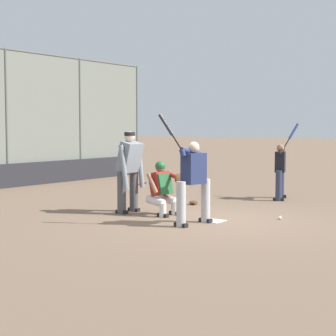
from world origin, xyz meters
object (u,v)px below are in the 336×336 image
(batter_at_plate, at_px, (193,180))
(fielding_glove_on_dirt, at_px, (194,203))
(umpire_home, at_px, (129,169))
(spare_bat_near_backstop, at_px, (137,184))
(batter_on_deck, at_px, (280,169))
(catcher_behind_plate, at_px, (163,187))
(baseball_loose, at_px, (280,218))

(batter_at_plate, relative_size, fielding_glove_on_dirt, 7.85)
(umpire_home, xyz_separation_m, spare_bat_near_backstop, (-4.63, -3.58, -0.94))
(batter_on_deck, bearing_deg, catcher_behind_plate, 147.94)
(batter_at_plate, bearing_deg, baseball_loose, 152.33)
(umpire_home, height_order, spare_bat_near_backstop, umpire_home)
(batter_on_deck, distance_m, spare_bat_near_backstop, 5.37)
(fielding_glove_on_dirt, bearing_deg, baseball_loose, 73.41)
(catcher_behind_plate, bearing_deg, umpire_home, -75.46)
(catcher_behind_plate, relative_size, fielding_glove_on_dirt, 4.26)
(spare_bat_near_backstop, bearing_deg, catcher_behind_plate, 37.05)
(batter_at_plate, distance_m, baseball_loose, 2.10)
(spare_bat_near_backstop, bearing_deg, umpire_home, 30.25)
(batter_at_plate, distance_m, umpire_home, 2.03)
(umpire_home, relative_size, fielding_glove_on_dirt, 6.55)
(batter_at_plate, height_order, spare_bat_near_backstop, batter_at_plate)
(batter_at_plate, distance_m, batter_on_deck, 4.58)
(umpire_home, xyz_separation_m, fielding_glove_on_dirt, (-1.93, 0.43, -0.93))
(spare_bat_near_backstop, height_order, baseball_loose, baseball_loose)
(umpire_home, height_order, fielding_glove_on_dirt, umpire_home)
(umpire_home, bearing_deg, catcher_behind_plate, 100.47)
(fielding_glove_on_dirt, distance_m, baseball_loose, 2.78)
(umpire_home, height_order, batter_on_deck, batter_on_deck)
(batter_on_deck, distance_m, baseball_loose, 3.39)
(catcher_behind_plate, bearing_deg, fielding_glove_on_dirt, -164.19)
(catcher_behind_plate, relative_size, batter_on_deck, 0.59)
(umpire_home, bearing_deg, baseball_loose, 109.65)
(batter_at_plate, distance_m, catcher_behind_plate, 1.34)
(catcher_behind_plate, bearing_deg, batter_on_deck, 170.92)
(batter_on_deck, bearing_deg, batter_at_plate, 164.07)
(fielding_glove_on_dirt, bearing_deg, catcher_behind_plate, 12.17)
(batter_at_plate, bearing_deg, spare_bat_near_backstop, -124.54)
(umpire_home, distance_m, baseball_loose, 3.43)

